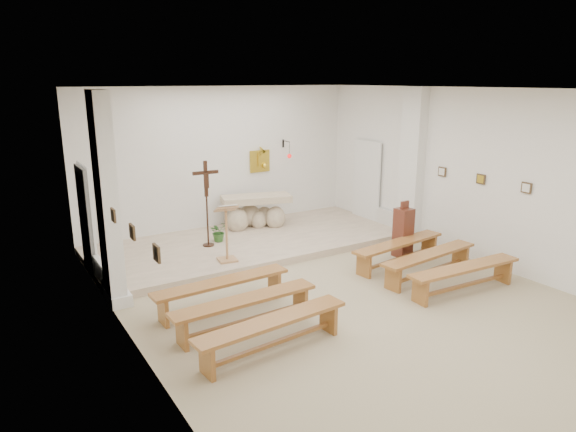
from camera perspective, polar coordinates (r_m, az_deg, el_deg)
ground at (r=8.92m, az=6.62°, el=-9.29°), size 7.00×10.00×0.00m
wall_left at (r=6.80m, az=-16.65°, el=-1.90°), size 0.02×10.00×3.50m
wall_right at (r=10.86m, az=21.55°, el=3.84°), size 0.02×10.00×3.50m
wall_back at (r=12.57m, az=-7.45°, el=6.14°), size 7.00×0.02×3.50m
ceiling at (r=8.14m, az=7.38°, el=13.72°), size 7.00×10.00×0.02m
sanctuary_platform at (r=11.64m, az=-4.11°, el=-2.95°), size 6.98×3.00×0.15m
pilaster_left at (r=8.72m, az=-19.46°, el=1.51°), size 0.26×0.55×3.50m
pilaster_right at (r=12.05m, az=13.61°, el=5.47°), size 0.26×0.55×3.50m
gold_wall_relief at (r=13.02m, az=-3.15°, el=6.11°), size 0.55×0.04×0.55m
sanctuary_lamp at (r=13.13m, az=0.07°, el=6.91°), size 0.11×0.36×0.44m
station_frame_left_front at (r=6.08m, az=-14.40°, el=-4.03°), size 0.03×0.20×0.20m
station_frame_left_mid at (r=7.00m, az=-16.92°, el=-1.71°), size 0.03×0.20×0.20m
station_frame_left_rear at (r=7.94m, az=-18.84°, el=0.08°), size 0.03×0.20×0.20m
station_frame_right_front at (r=10.40m, az=24.97°, el=2.86°), size 0.03×0.20×0.20m
station_frame_right_mid at (r=10.96m, az=20.64°, el=3.86°), size 0.03×0.20×0.20m
station_frame_right_rear at (r=11.59m, az=16.75°, el=4.74°), size 0.03×0.20×0.20m
radiator_left at (r=9.78m, az=-19.98°, el=-6.19°), size 0.10×0.85×0.52m
radiator_right at (r=12.89m, az=11.20°, el=-0.53°), size 0.10×0.85×0.52m
altar at (r=12.51m, az=-3.62°, el=0.26°), size 1.78×1.07×0.86m
lectern at (r=10.14m, az=-6.82°, el=-1.86°), size 0.47×0.42×1.18m
crucifix_stand at (r=11.01m, az=-9.03°, el=2.04°), size 0.56×0.24×1.86m
potted_plant at (r=11.50m, az=-7.70°, el=-1.72°), size 0.48×0.44×0.45m
donation_pedestal at (r=11.08m, az=12.67°, el=-1.76°), size 0.33×0.33×1.20m
bench_left_front at (r=8.48m, az=-7.33°, el=-7.90°), size 2.35×0.46×0.49m
bench_right_front at (r=10.58m, az=12.20°, el=-3.44°), size 2.37×0.65×0.49m
bench_left_second at (r=7.81m, az=-4.78°, el=-9.92°), size 2.35×0.44×0.49m
bench_right_second at (r=10.04m, az=15.43°, el=-4.65°), size 2.37×0.61×0.49m
bench_left_third at (r=7.16m, az=-1.71°, el=-12.29°), size 2.36×0.56×0.49m
bench_right_third at (r=9.55m, az=19.02°, el=-5.97°), size 2.36×0.51×0.49m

